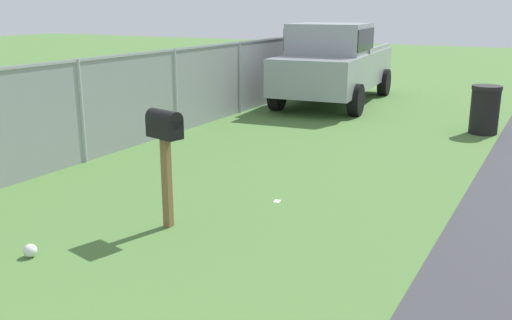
% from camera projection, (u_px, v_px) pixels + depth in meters
% --- Properties ---
extents(mailbox, '(0.29, 0.47, 1.40)m').
position_uv_depth(mailbox, '(165.00, 135.00, 6.45)').
color(mailbox, brown).
rests_on(mailbox, ground).
extents(pickup_truck, '(5.39, 2.64, 2.09)m').
position_uv_depth(pickup_truck, '(334.00, 61.00, 14.92)').
color(pickup_truck, '#93999E').
rests_on(pickup_truck, ground).
extents(trash_bin, '(0.59, 0.59, 0.98)m').
position_uv_depth(trash_bin, '(485.00, 110.00, 11.49)').
color(trash_bin, black).
rests_on(trash_bin, ground).
extents(fence_section, '(18.08, 0.07, 1.71)m').
position_uv_depth(fence_section, '(133.00, 97.00, 10.37)').
color(fence_section, '#9EA3A8').
rests_on(fence_section, ground).
extents(litter_bag_near_hydrant, '(0.14, 0.14, 0.14)m').
position_uv_depth(litter_bag_near_hydrant, '(30.00, 251.00, 5.91)').
color(litter_bag_near_hydrant, silver).
rests_on(litter_bag_near_hydrant, ground).
extents(litter_wrapper_by_mailbox, '(0.14, 0.11, 0.01)m').
position_uv_depth(litter_wrapper_by_mailbox, '(277.00, 201.00, 7.60)').
color(litter_wrapper_by_mailbox, silver).
rests_on(litter_wrapper_by_mailbox, ground).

